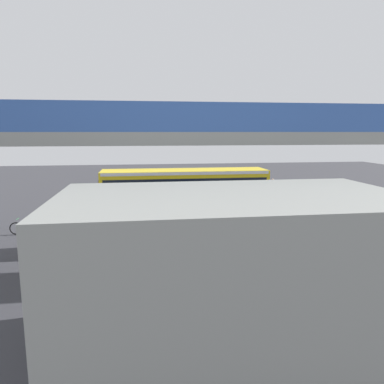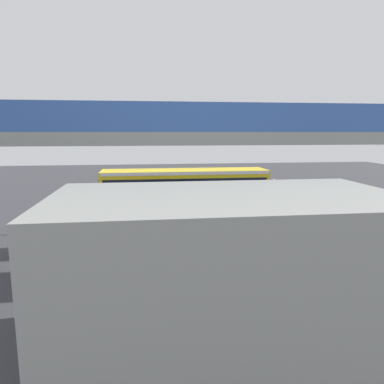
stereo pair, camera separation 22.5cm
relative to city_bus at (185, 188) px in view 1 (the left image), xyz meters
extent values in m
plane|color=#38383D|center=(-0.02, -0.07, -1.88)|extent=(80.00, 80.00, 0.00)
cube|color=yellow|center=(-0.01, 0.00, -0.17)|extent=(11.50, 2.55, 2.86)
cube|color=black|center=(-0.01, 0.00, 0.35)|extent=(11.04, 2.59, 0.90)
cube|color=white|center=(-0.01, 0.00, 1.15)|extent=(11.27, 2.58, 0.20)
cube|color=black|center=(5.76, 0.00, 0.18)|extent=(0.04, 2.24, 1.20)
cylinder|color=black|center=(3.67, 1.27, -1.36)|extent=(1.04, 0.30, 1.04)
cylinder|color=black|center=(3.67, -1.27, -1.36)|extent=(1.04, 0.30, 1.04)
cylinder|color=black|center=(-3.69, 1.27, -1.36)|extent=(1.04, 0.30, 1.04)
cylinder|color=black|center=(-3.69, -1.27, -1.36)|extent=(1.04, 0.30, 1.04)
cube|color=#B7BCC6|center=(5.18, 7.08, -0.77)|extent=(4.80, 1.95, 1.86)
cube|color=black|center=(5.18, 7.08, -0.41)|extent=(4.42, 1.98, 0.56)
cylinder|color=black|center=(6.76, 8.06, -1.54)|extent=(0.68, 0.22, 0.68)
cylinder|color=black|center=(6.76, 6.11, -1.54)|extent=(0.68, 0.22, 0.68)
cylinder|color=black|center=(3.60, 8.06, -1.54)|extent=(0.68, 0.22, 0.68)
cylinder|color=black|center=(3.60, 6.11, -1.54)|extent=(0.68, 0.22, 0.68)
torus|color=black|center=(8.84, 2.59, -1.52)|extent=(0.72, 0.06, 0.72)
torus|color=black|center=(7.79, 2.59, -1.52)|extent=(0.72, 0.06, 0.72)
cube|color=orange|center=(8.31, 2.59, -1.34)|extent=(0.89, 0.04, 0.04)
cylinder|color=orange|center=(8.12, 2.59, -1.14)|extent=(0.03, 0.03, 0.40)
cube|color=black|center=(8.12, 2.59, -0.94)|extent=(0.20, 0.08, 0.04)
cylinder|color=orange|center=(8.71, 2.59, -0.97)|extent=(0.02, 0.44, 0.02)
torus|color=black|center=(10.12, 3.86, -1.52)|extent=(0.72, 0.06, 0.72)
torus|color=black|center=(9.07, 3.86, -1.52)|extent=(0.72, 0.06, 0.72)
cube|color=green|center=(9.59, 3.86, -1.34)|extent=(0.89, 0.04, 0.04)
cylinder|color=green|center=(9.40, 3.86, -1.14)|extent=(0.03, 0.03, 0.40)
cube|color=black|center=(9.40, 3.86, -0.94)|extent=(0.20, 0.08, 0.04)
cylinder|color=green|center=(9.99, 3.86, -0.97)|extent=(0.02, 0.44, 0.02)
cylinder|color=#2D2D38|center=(-8.18, -4.53, -1.46)|extent=(0.32, 0.32, 0.85)
cylinder|color=navy|center=(-8.18, -4.53, -0.68)|extent=(0.38, 0.38, 0.70)
sphere|color=tan|center=(-8.18, -4.53, -0.20)|extent=(0.22, 0.22, 0.22)
cylinder|color=slate|center=(5.18, -3.22, -0.48)|extent=(0.08, 0.08, 2.80)
cube|color=red|center=(5.18, -3.22, 0.62)|extent=(0.04, 0.60, 0.60)
cube|color=silver|center=(-6.02, -2.39, -1.88)|extent=(2.00, 0.20, 0.01)
cube|color=silver|center=(-2.02, -2.39, -1.88)|extent=(2.00, 0.20, 0.01)
cube|color=silver|center=(1.98, -2.39, -1.88)|extent=(2.00, 0.20, 0.01)
cube|color=silver|center=(5.98, -2.39, -1.88)|extent=(2.00, 0.20, 0.01)
cube|color=gray|center=(-0.02, 10.15, 3.63)|extent=(31.22, 2.60, 0.50)
cube|color=#3359A5|center=(-0.02, 8.90, 4.43)|extent=(31.22, 0.08, 1.10)
cube|color=#3359A5|center=(-0.02, 11.40, 4.43)|extent=(31.22, 0.08, 1.10)
cube|color=gray|center=(0.67, 15.97, 0.22)|extent=(9.00, 5.00, 4.20)
cube|color=#192333|center=(0.67, 13.45, 0.01)|extent=(7.65, 0.04, 2.94)
camera|label=1|loc=(3.02, 24.81, 3.89)|focal=33.64mm
camera|label=2|loc=(2.80, 24.84, 3.89)|focal=33.64mm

